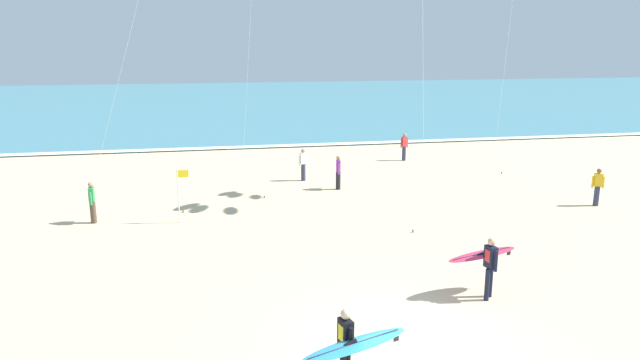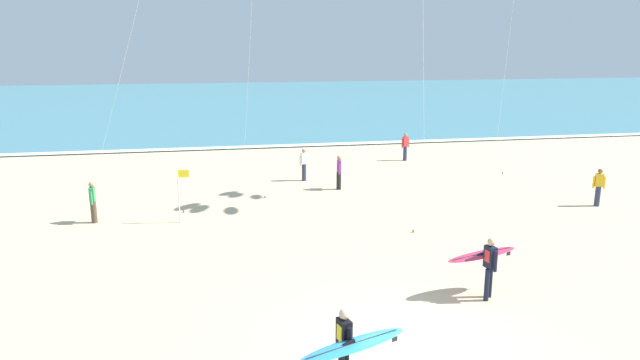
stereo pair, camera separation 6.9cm
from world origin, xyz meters
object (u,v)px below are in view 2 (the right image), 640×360
Objects in this scene: bystander_white_top at (304,164)px; bystander_red_top at (405,147)px; bystander_purple_top at (339,172)px; bystander_yellow_top at (599,187)px; surfer_trailing at (348,344)px; bystander_green_top at (93,202)px; lifeguard_flag at (180,190)px; surfer_lead at (486,260)px.

bystander_white_top is 1.00× the size of bystander_red_top.
bystander_purple_top and bystander_yellow_top have the same top height.
bystander_white_top is at bearing 83.50° from surfer_trailing.
bystander_green_top is 0.76× the size of lifeguard_flag.
surfer_trailing is 14.24m from bystander_green_top.
bystander_red_top is at bearing 30.43° from bystander_green_top.
lifeguard_flag reaches higher than surfer_trailing.
surfer_lead reaches higher than bystander_yellow_top.
bystander_yellow_top is 11.58m from bystander_red_top.
bystander_green_top and bystander_purple_top have the same top height.
bystander_yellow_top is at bearing 39.49° from surfer_trailing.
lifeguard_flag is (-12.16, -9.66, 0.45)m from bystander_red_top.
lifeguard_flag is at bearing -133.99° from bystander_white_top.
surfer_lead is 11.68m from lifeguard_flag.
lifeguard_flag reaches higher than bystander_yellow_top.
bystander_green_top is at bearing 118.94° from surfer_trailing.
bystander_purple_top is at bearing 96.22° from surfer_lead.
bystander_white_top is at bearing 149.10° from bystander_yellow_top.
bystander_purple_top is 7.98m from lifeguard_flag.
bystander_white_top is 1.00× the size of bystander_purple_top.
bystander_purple_top is at bearing -131.81° from bystander_red_top.
bystander_yellow_top is at bearing -25.39° from bystander_purple_top.
lifeguard_flag is at bearing 107.11° from surfer_trailing.
lifeguard_flag is (-16.96, 0.89, 0.45)m from bystander_yellow_top.
bystander_green_top is 1.00× the size of bystander_red_top.
bystander_purple_top is at bearing 17.62° from bystander_green_top.
bystander_purple_top is (10.21, 3.24, 0.00)m from bystander_green_top.
surfer_trailing reaches higher than bystander_red_top.
surfer_lead reaches higher than bystander_green_top.
lifeguard_flag reaches higher than bystander_purple_top.
surfer_trailing reaches higher than bystander_green_top.
surfer_lead is at bearing -83.78° from bystander_purple_top.
bystander_green_top is 10.72m from bystander_purple_top.
surfer_lead is 1.35× the size of bystander_white_top.
bystander_green_top is 20.25m from bystander_yellow_top.
lifeguard_flag is at bearing -151.07° from bystander_purple_top.
bystander_yellow_top is at bearing -30.90° from bystander_white_top.
bystander_green_top is (-6.89, 12.46, -0.23)m from surfer_trailing.
bystander_white_top and bystander_red_top have the same top height.
bystander_purple_top is at bearing -57.13° from bystander_white_top.
lifeguard_flag is at bearing 135.20° from surfer_lead.
bystander_red_top is at bearing 114.44° from bystander_yellow_top.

